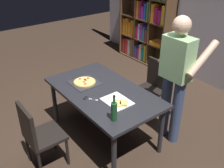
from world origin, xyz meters
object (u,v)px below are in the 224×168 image
chair_far_side (152,85)px  wine_bottle (114,111)px  chair_near_camera (38,133)px  kitchen_scissors (88,98)px  pepperoni_pizza_on_tray (85,82)px  bookshelf (147,21)px  person_serving_pizza (176,74)px  dining_table (103,95)px

chair_far_side → wine_bottle: wine_bottle is taller
chair_near_camera → kitchen_scissors: 0.73m
chair_near_camera → chair_far_side: same height
pepperoni_pizza_on_tray → bookshelf: bearing=117.8°
chair_far_side → person_serving_pizza: (0.58, -0.22, 0.49)m
chair_near_camera → pepperoni_pizza_on_tray: 0.96m
person_serving_pizza → dining_table: bearing=-128.6°
dining_table → pepperoni_pizza_on_tray: bearing=-165.6°
pepperoni_pizza_on_tray → dining_table: bearing=14.4°
chair_near_camera → chair_far_side: 1.90m
dining_table → wine_bottle: bearing=-25.3°
kitchen_scissors → person_serving_pizza: bearing=61.9°
bookshelf → wine_bottle: 3.45m
dining_table → bookshelf: bookshelf is taller
chair_near_camera → kitchen_scissors: chair_near_camera is taller
person_serving_pizza → kitchen_scissors: 1.16m
bookshelf → person_serving_pizza: (2.20, -1.64, 0.07)m
chair_far_side → chair_near_camera: bearing=-90.0°
chair_far_side → person_serving_pizza: size_ratio=0.51×
pepperoni_pizza_on_tray → kitchen_scissors: size_ratio=1.92×
dining_table → pepperoni_pizza_on_tray: pepperoni_pizza_on_tray is taller
dining_table → wine_bottle: size_ratio=5.11×
pepperoni_pizza_on_tray → wine_bottle: (0.91, -0.20, 0.10)m
bookshelf → person_serving_pizza: bearing=-36.8°
dining_table → bookshelf: bearing=124.2°
kitchen_scissors → pepperoni_pizza_on_tray: bearing=153.7°
dining_table → kitchen_scissors: size_ratio=8.51×
person_serving_pizza → wine_bottle: 1.02m
wine_bottle → kitchen_scissors: 0.55m
chair_far_side → kitchen_scissors: size_ratio=4.74×
person_serving_pizza → kitchen_scissors: size_ratio=9.21×
chair_far_side → dining_table: bearing=-90.0°
bookshelf → kitchen_scissors: bearing=-57.7°
dining_table → chair_near_camera: (-0.00, -0.95, -0.16)m
person_serving_pizza → pepperoni_pizza_on_tray: 1.24m
person_serving_pizza → wine_bottle: person_serving_pizza is taller
dining_table → person_serving_pizza: person_serving_pizza is taller
chair_near_camera → person_serving_pizza: person_serving_pizza is taller
person_serving_pizza → kitchen_scissors: (-0.53, -1.00, -0.24)m
chair_far_side → person_serving_pizza: 0.79m
dining_table → kitchen_scissors: bearing=-79.1°
bookshelf → pepperoni_pizza_on_tray: bearing=-62.2°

